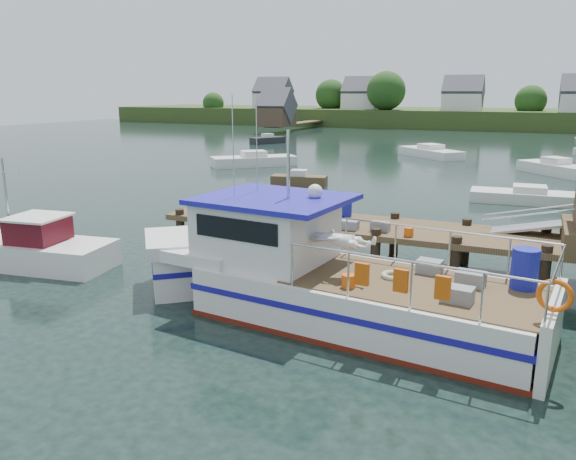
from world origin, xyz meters
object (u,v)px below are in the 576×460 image
at_px(dock, 532,213).
at_px(work_boat, 22,248).
at_px(lobster_boat, 315,277).
at_px(moored_a, 254,160).
at_px(moored_d, 431,152).
at_px(moored_rowboat, 299,180).
at_px(moored_c, 529,196).
at_px(moored_b, 555,168).
at_px(moored_e, 268,140).

relative_size(dock, work_boat, 2.34).
relative_size(lobster_boat, work_boat, 1.70).
distance_m(moored_a, moored_d, 17.10).
bearing_deg(moored_rowboat, moored_c, 18.34).
xyz_separation_m(lobster_boat, moored_b, (6.51, 31.39, -0.59)).
bearing_deg(moored_e, moored_c, -23.53).
bearing_deg(moored_d, moored_c, -82.90).
distance_m(moored_rowboat, moored_c, 13.56).
relative_size(dock, moored_e, 3.89).
relative_size(moored_b, moored_c, 0.90).
distance_m(work_boat, moored_b, 35.83).
bearing_deg(dock, moored_c, 90.68).
relative_size(moored_rowboat, moored_d, 0.55).
relative_size(moored_c, moored_e, 1.43).
bearing_deg(moored_e, moored_rowboat, -41.02).
xyz_separation_m(moored_b, moored_d, (-10.23, 7.81, -0.03)).
distance_m(lobster_boat, moored_e, 51.28).
xyz_separation_m(lobster_boat, moored_rowboat, (-8.56, 19.46, -0.68)).
distance_m(moored_b, moored_c, 12.28).
bearing_deg(moored_rowboat, moored_a, 152.89).
height_order(dock, moored_d, dock).
height_order(moored_a, moored_c, moored_a).
bearing_deg(dock, moored_e, 125.18).
relative_size(lobster_boat, moored_rowboat, 3.30).
distance_m(lobster_boat, moored_d, 39.38).
distance_m(moored_c, moored_d, 21.82).
height_order(moored_rowboat, moored_d, moored_d).
height_order(work_boat, moored_e, work_boat).
height_order(moored_a, moored_b, moored_b).
relative_size(work_boat, moored_d, 1.06).
bearing_deg(moored_d, dock, -91.86).
relative_size(moored_a, moored_b, 1.18).
distance_m(lobster_boat, moored_a, 31.16).
relative_size(moored_a, moored_c, 1.07).
bearing_deg(lobster_boat, dock, 50.91).
bearing_deg(work_boat, moored_b, 53.03).
relative_size(work_boat, moored_a, 1.09).
bearing_deg(moored_c, moored_d, 120.53).
relative_size(moored_rowboat, moored_e, 0.86).
height_order(moored_c, moored_e, moored_e).
height_order(moored_b, moored_d, moored_b).
bearing_deg(moored_c, lobster_boat, -97.63).
bearing_deg(moored_a, work_boat, -101.58).
height_order(moored_a, moored_e, moored_a).
relative_size(moored_rowboat, moored_c, 0.60).
relative_size(moored_b, moored_d, 0.82).
bearing_deg(moored_d, moored_rowboat, -120.24).
relative_size(moored_c, moored_d, 0.91).
xyz_separation_m(work_boat, moored_a, (-4.74, 26.88, -0.13)).
bearing_deg(moored_d, moored_e, 145.51).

